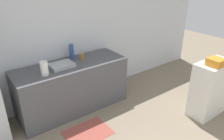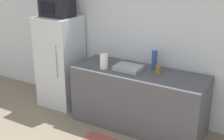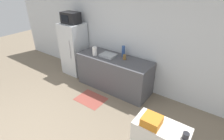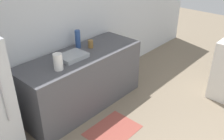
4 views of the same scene
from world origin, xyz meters
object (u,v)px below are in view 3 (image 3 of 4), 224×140
(refrigerator, at_px, (74,49))
(bottle_tall, at_px, (123,51))
(microwave, at_px, (71,18))
(basket, at_px, (152,121))
(bottle_short, at_px, (124,57))
(paper_towel_roll, at_px, (95,51))
(jar, at_px, (186,136))

(refrigerator, bearing_deg, bottle_tall, 5.70)
(refrigerator, bearing_deg, microwave, -110.37)
(basket, bearing_deg, bottle_short, 130.75)
(bottle_short, relative_size, basket, 0.51)
(microwave, bearing_deg, bottle_short, 0.61)
(refrigerator, relative_size, paper_towel_roll, 6.91)
(bottle_tall, xyz_separation_m, paper_towel_roll, (-0.65, -0.36, -0.03))
(microwave, xyz_separation_m, bottle_short, (1.77, 0.02, -0.75))
(refrigerator, height_order, basket, refrigerator)
(bottle_short, distance_m, paper_towel_roll, 0.81)
(basket, height_order, jar, basket)
(refrigerator, relative_size, microwave, 3.02)
(basket, relative_size, paper_towel_roll, 1.07)
(bottle_tall, xyz_separation_m, bottle_short, (0.13, -0.15, -0.08))
(microwave, distance_m, paper_towel_roll, 1.23)
(basket, xyz_separation_m, jar, (0.43, 0.03, -0.02))
(refrigerator, relative_size, jar, 18.59)
(refrigerator, xyz_separation_m, basket, (3.25, -1.70, 0.28))
(jar, bearing_deg, paper_towel_roll, 151.27)
(bottle_short, relative_size, paper_towel_roll, 0.55)
(refrigerator, height_order, jar, refrigerator)
(refrigerator, xyz_separation_m, bottle_tall, (1.65, 0.16, 0.26))
(bottle_short, xyz_separation_m, basket, (1.48, -1.72, 0.10))
(bottle_short, xyz_separation_m, jar, (1.91, -1.69, 0.08))
(refrigerator, xyz_separation_m, paper_towel_roll, (0.99, -0.20, 0.23))
(jar, bearing_deg, microwave, 155.60)
(basket, bearing_deg, refrigerator, 152.42)
(bottle_tall, xyz_separation_m, basket, (1.61, -1.86, 0.02))
(refrigerator, distance_m, bottle_short, 1.78)
(bottle_tall, xyz_separation_m, jar, (2.04, -1.84, -0.00))
(bottle_short, bearing_deg, jar, -41.50)
(jar, bearing_deg, basket, -176.41)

